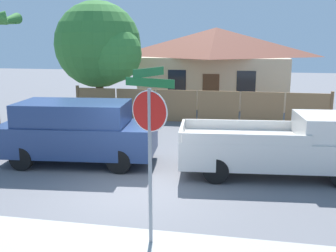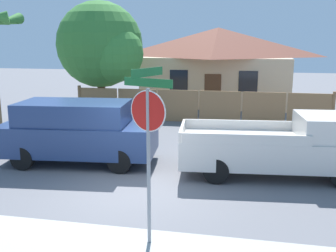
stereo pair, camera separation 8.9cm
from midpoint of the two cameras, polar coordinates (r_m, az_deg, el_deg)
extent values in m
plane|color=slate|center=(10.30, -5.20, -9.27)|extent=(80.00, 80.00, 0.00)
cube|color=#997047|center=(19.66, -9.89, 3.28)|extent=(1.90, 0.06, 1.50)
cube|color=#997047|center=(19.03, -4.32, 3.13)|extent=(1.90, 0.06, 1.50)
cube|color=#997047|center=(18.60, 1.57, 2.95)|extent=(1.90, 0.06, 1.50)
cube|color=#997047|center=(18.37, 7.66, 2.72)|extent=(1.90, 0.06, 1.50)
cube|color=#997047|center=(18.35, 13.84, 2.46)|extent=(1.90, 0.06, 1.50)
cube|color=#997047|center=(18.55, 19.96, 2.18)|extent=(1.90, 0.06, 1.50)
cube|color=brown|center=(20.03, -12.54, 3.48)|extent=(0.12, 0.12, 1.60)
cube|color=brown|center=(18.71, 22.96, 2.18)|extent=(0.12, 0.12, 1.60)
cube|color=beige|center=(24.54, 7.23, 6.70)|extent=(8.33, 5.94, 2.83)
pyramid|color=brown|center=(24.43, 7.38, 12.00)|extent=(9.00, 6.42, 1.70)
cube|color=black|center=(21.79, 1.69, 6.69)|extent=(1.00, 0.04, 1.10)
cube|color=black|center=(21.48, 11.66, 6.36)|extent=(1.00, 0.04, 1.10)
cube|color=brown|center=(21.63, 6.60, 4.86)|extent=(0.90, 0.04, 2.00)
cylinder|color=brown|center=(20.42, -9.48, 4.31)|extent=(0.40, 0.40, 1.98)
sphere|color=#387A33|center=(20.23, -9.74, 11.58)|extent=(4.25, 4.25, 4.25)
sphere|color=#3C8437|center=(19.42, -7.58, 10.37)|extent=(2.76, 2.76, 2.76)
cone|color=#387A33|center=(16.72, -21.99, 14.00)|extent=(0.44, 1.57, 0.67)
cone|color=#387A33|center=(17.55, -21.84, 13.89)|extent=(1.58, 1.17, 0.67)
cube|color=navy|center=(12.58, -12.56, -1.69)|extent=(4.91, 2.41, 0.93)
cube|color=navy|center=(12.45, -13.25, 1.91)|extent=(3.48, 2.12, 0.68)
cube|color=black|center=(12.03, -6.12, 1.81)|extent=(0.22, 1.73, 0.57)
cylinder|color=black|center=(13.14, -5.16, -2.85)|extent=(0.71, 0.22, 0.71)
cylinder|color=black|center=(11.49, -6.84, -5.12)|extent=(0.71, 0.22, 0.71)
cylinder|color=black|center=(14.00, -17.08, -2.40)|extent=(0.71, 0.22, 0.71)
cylinder|color=black|center=(12.47, -20.19, -4.42)|extent=(0.71, 0.22, 0.71)
cube|color=silver|center=(11.58, 15.42, -3.43)|extent=(5.50, 2.45, 0.79)
cube|color=silver|center=(11.75, 22.70, -0.12)|extent=(1.87, 1.95, 0.65)
cube|color=silver|center=(12.23, 10.70, 0.20)|extent=(3.35, 0.40, 0.28)
cube|color=silver|center=(10.44, 11.49, -1.93)|extent=(3.35, 0.40, 0.28)
cube|color=silver|center=(11.31, 2.32, -0.59)|extent=(0.25, 1.85, 0.28)
cylinder|color=black|center=(12.86, 22.02, -4.07)|extent=(0.70, 0.22, 0.70)
cylinder|color=black|center=(12.35, 7.07, -3.90)|extent=(0.70, 0.22, 0.70)
cylinder|color=black|center=(10.70, 7.22, -6.48)|extent=(0.70, 0.22, 0.70)
cylinder|color=gray|center=(7.28, -2.48, -6.14)|extent=(0.07, 0.07, 2.96)
cylinder|color=red|center=(7.01, -2.56, 2.17)|extent=(0.68, 0.28, 0.71)
cylinder|color=white|center=(7.01, -2.56, 2.17)|extent=(0.71, 0.28, 0.76)
cube|color=#19602D|center=(6.94, -2.60, 6.32)|extent=(0.97, 0.39, 0.15)
cube|color=#19602D|center=(6.93, -2.61, 7.80)|extent=(0.35, 0.87, 0.15)
camera|label=1|loc=(0.04, -89.75, 0.05)|focal=42.00mm
camera|label=2|loc=(0.04, 90.25, -0.05)|focal=42.00mm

